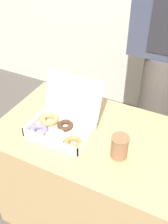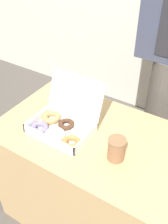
# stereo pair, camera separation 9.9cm
# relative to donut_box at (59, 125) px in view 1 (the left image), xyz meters

# --- Properties ---
(ground_plane) EXTENTS (14.00, 14.00, 0.00)m
(ground_plane) POSITION_rel_donut_box_xyz_m (0.23, 0.07, -0.78)
(ground_plane) COLOR #4C4742
(table) EXTENTS (1.15, 0.63, 0.74)m
(table) POSITION_rel_donut_box_xyz_m (0.23, 0.07, -0.41)
(table) COLOR tan
(table) RESTS_ON ground_plane
(donut_box) EXTENTS (0.32, 0.29, 0.26)m
(donut_box) POSITION_rel_donut_box_xyz_m (0.00, 0.00, 0.00)
(donut_box) COLOR white
(donut_box) RESTS_ON table
(coffee_cup) EXTENTS (0.08, 0.08, 0.12)m
(coffee_cup) POSITION_rel_donut_box_xyz_m (0.34, -0.02, 0.02)
(coffee_cup) COLOR #8C6042
(coffee_cup) RESTS_ON table
(person_customer) EXTENTS (0.44, 0.24, 1.80)m
(person_customer) POSITION_rel_donut_box_xyz_m (0.36, 0.66, 0.18)
(person_customer) COLOR #4C4742
(person_customer) RESTS_ON ground_plane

